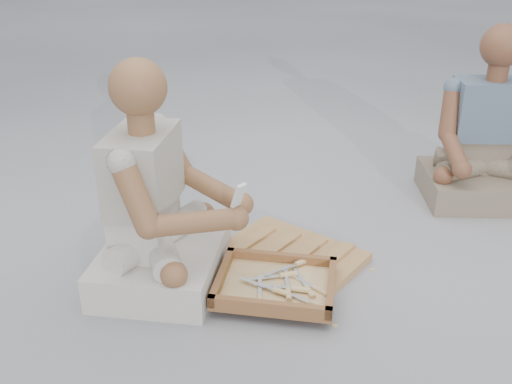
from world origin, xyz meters
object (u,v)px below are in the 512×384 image
at_px(companion, 486,145).
at_px(tool_tray, 276,285).
at_px(craftsman, 158,211).
at_px(carved_panel, 292,254).

bearing_deg(companion, tool_tray, 40.88).
bearing_deg(craftsman, companion, 123.96).
xyz_separation_m(tool_tray, craftsman, (-0.48, -0.06, 0.25)).
distance_m(carved_panel, craftsman, 0.64).
bearing_deg(tool_tray, carved_panel, 97.69).
bearing_deg(carved_panel, craftsman, -141.15).
distance_m(carved_panel, companion, 1.23).
bearing_deg(tool_tray, craftsman, -173.34).
bearing_deg(companion, carved_panel, 32.58).
xyz_separation_m(carved_panel, tool_tray, (0.04, -0.30, 0.04)).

